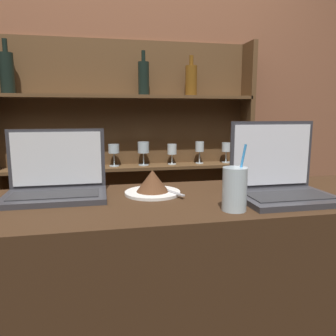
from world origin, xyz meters
TOP-DOWN VIEW (x-y plane):
  - back_wall at (0.00, 1.38)m, footprint 7.00×0.06m
  - back_shelf at (0.03, 1.30)m, footprint 1.59×0.18m
  - laptop_near at (-0.28, 0.36)m, footprint 0.33×0.21m
  - laptop_far at (0.46, 0.20)m, footprint 0.31×0.23m
  - cake_plate at (0.04, 0.33)m, footprint 0.20×0.20m
  - water_glass at (0.25, 0.09)m, footprint 0.07×0.07m

SIDE VIEW (x-z plane):
  - back_shelf at x=0.03m, z-range 0.05..1.79m
  - cake_plate at x=0.04m, z-range 1.01..1.09m
  - laptop_near at x=-0.28m, z-range 0.95..1.18m
  - laptop_far at x=0.46m, z-range 0.94..1.20m
  - water_glass at x=0.25m, z-range 0.98..1.18m
  - back_wall at x=0.00m, z-range 0.00..2.70m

